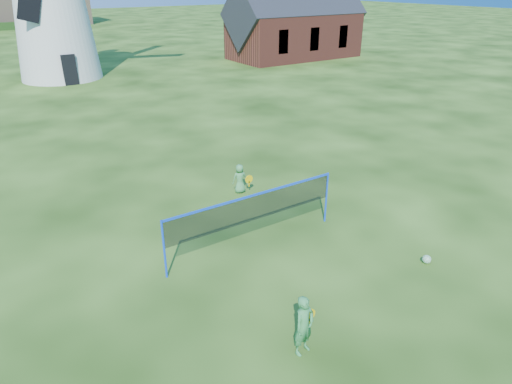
{
  "coord_description": "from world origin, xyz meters",
  "views": [
    {
      "loc": [
        -5.6,
        -8.27,
        6.49
      ],
      "look_at": [
        0.2,
        0.5,
        1.5
      ],
      "focal_mm": 31.63,
      "sensor_mm": 36.0,
      "label": 1
    }
  ],
  "objects": [
    {
      "name": "player_boy",
      "position": [
        1.49,
        3.42,
        0.49
      ],
      "size": [
        0.62,
        0.43,
        0.99
      ],
      "rotation": [
        0.0,
        0.0,
        2.97
      ],
      "color": "#479352",
      "rests_on": "ground"
    },
    {
      "name": "badminton_net",
      "position": [
        0.03,
        0.34,
        1.14
      ],
      "size": [
        5.05,
        0.05,
        1.55
      ],
      "color": "blue",
      "rests_on": "ground"
    },
    {
      "name": "play_ball",
      "position": [
        3.22,
        -2.72,
        0.11
      ],
      "size": [
        0.22,
        0.22,
        0.22
      ],
      "primitive_type": "sphere",
      "color": "green",
      "rests_on": "ground"
    },
    {
      "name": "chapel",
      "position": [
        20.45,
        24.96,
        2.8
      ],
      "size": [
        11.75,
        5.7,
        9.94
      ],
      "color": "brown",
      "rests_on": "ground"
    },
    {
      "name": "ground",
      "position": [
        0.0,
        0.0,
        0.0
      ],
      "size": [
        220.0,
        220.0,
        0.0
      ],
      "primitive_type": "plane",
      "color": "black",
      "rests_on": "ground"
    },
    {
      "name": "player_girl",
      "position": [
        -1.25,
        -3.32,
        0.63
      ],
      "size": [
        0.68,
        0.39,
        1.27
      ],
      "rotation": [
        0.0,
        0.0,
        0.19
      ],
      "color": "#378B48",
      "rests_on": "ground"
    }
  ]
}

